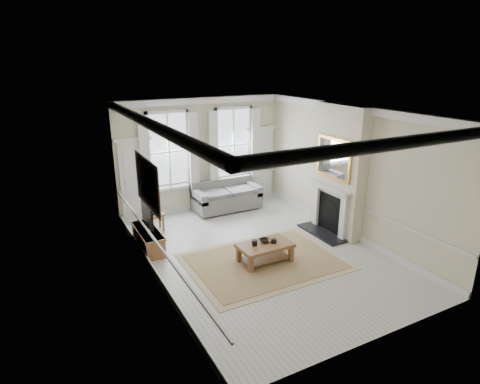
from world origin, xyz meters
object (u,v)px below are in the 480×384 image
side_table (155,217)px  coffee_table (265,247)px  sofa (226,197)px  tv_stand (148,239)px

side_table → coffee_table: bearing=-59.9°
sofa → side_table: (-2.41, -0.61, 0.01)m
side_table → tv_stand: bearing=-115.7°
sofa → coffee_table: bearing=-101.5°
tv_stand → side_table: bearing=64.3°
coffee_table → tv_stand: tv_stand is taller
coffee_table → side_table: bearing=118.7°
sofa → side_table: sofa is taller
side_table → tv_stand: size_ratio=0.37×
coffee_table → tv_stand: 2.91m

